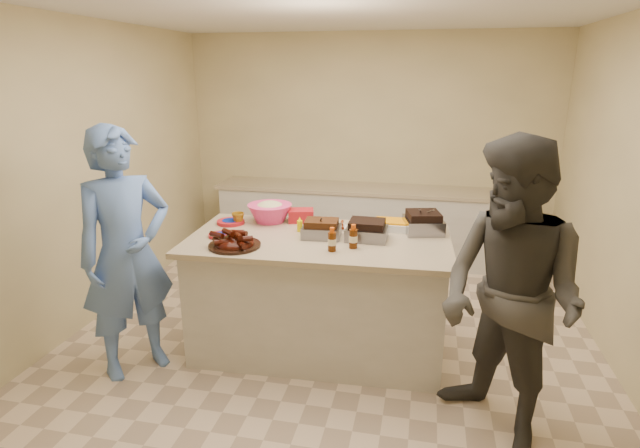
% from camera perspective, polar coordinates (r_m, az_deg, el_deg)
% --- Properties ---
extents(room, '(4.50, 5.00, 2.70)m').
position_cam_1_polar(room, '(4.37, 0.90, -13.78)').
color(room, beige).
rests_on(room, ground).
extents(back_counter, '(3.60, 0.64, 0.90)m').
position_cam_1_polar(back_counter, '(6.19, 4.88, 0.17)').
color(back_counter, beige).
rests_on(back_counter, ground).
extents(island, '(2.11, 1.17, 0.98)m').
position_cam_1_polar(island, '(4.36, -0.14, -13.86)').
color(island, beige).
rests_on(island, ground).
extents(rib_platter, '(0.47, 0.47, 0.16)m').
position_cam_1_polar(rib_platter, '(3.81, -9.72, -2.55)').
color(rib_platter, '#3B0D05').
rests_on(rib_platter, island).
extents(pulled_pork_tray, '(0.32, 0.25, 0.09)m').
position_cam_1_polar(pulled_pork_tray, '(3.97, 0.18, -1.49)').
color(pulled_pork_tray, '#47230F').
rests_on(pulled_pork_tray, island).
extents(brisket_tray, '(0.32, 0.27, 0.10)m').
position_cam_1_polar(brisket_tray, '(3.94, 5.36, -1.72)').
color(brisket_tray, black).
rests_on(brisket_tray, island).
extents(roasting_pan, '(0.36, 0.36, 0.12)m').
position_cam_1_polar(roasting_pan, '(4.17, 11.65, -0.94)').
color(roasting_pan, gray).
rests_on(roasting_pan, island).
extents(coleslaw_bowl, '(0.40, 0.40, 0.27)m').
position_cam_1_polar(coleslaw_bowl, '(4.40, -5.71, 0.28)').
color(coleslaw_bowl, '#ED357B').
rests_on(coleslaw_bowl, island).
extents(sausage_plate, '(0.32, 0.32, 0.04)m').
position_cam_1_polar(sausage_plate, '(4.21, 1.30, -0.42)').
color(sausage_plate, silver).
rests_on(sausage_plate, island).
extents(mac_cheese_dish, '(0.31, 0.23, 0.08)m').
position_cam_1_polar(mac_cheese_dish, '(4.22, 8.20, -0.56)').
color(mac_cheese_dish, '#F59A06').
rests_on(mac_cheese_dish, island).
extents(bbq_bottle_a, '(0.06, 0.06, 0.18)m').
position_cam_1_polar(bbq_bottle_a, '(3.67, 1.37, -3.09)').
color(bbq_bottle_a, '#451D04').
rests_on(bbq_bottle_a, island).
extents(bbq_bottle_b, '(0.06, 0.06, 0.18)m').
position_cam_1_polar(bbq_bottle_b, '(3.74, 3.80, -2.75)').
color(bbq_bottle_b, '#451D04').
rests_on(bbq_bottle_b, island).
extents(mustard_bottle, '(0.05, 0.05, 0.12)m').
position_cam_1_polar(mustard_bottle, '(4.11, -2.33, -0.84)').
color(mustard_bottle, '#EAD002').
rests_on(mustard_bottle, island).
extents(sauce_bowl, '(0.14, 0.05, 0.14)m').
position_cam_1_polar(sauce_bowl, '(4.20, 0.41, -0.45)').
color(sauce_bowl, silver).
rests_on(sauce_bowl, island).
extents(plate_stack_large, '(0.25, 0.25, 0.03)m').
position_cam_1_polar(plate_stack_large, '(4.39, -10.16, 0.05)').
color(plate_stack_large, '#A3141C').
rests_on(plate_stack_large, island).
extents(plate_stack_small, '(0.18, 0.18, 0.02)m').
position_cam_1_polar(plate_stack_small, '(4.06, -11.40, -1.44)').
color(plate_stack_small, '#A3141C').
rests_on(plate_stack_small, island).
extents(plastic_cup, '(0.11, 0.11, 0.11)m').
position_cam_1_polar(plastic_cup, '(4.36, -9.31, -0.01)').
color(plastic_cup, '#875A0E').
rests_on(plastic_cup, island).
extents(basket_stack, '(0.25, 0.21, 0.11)m').
position_cam_1_polar(basket_stack, '(4.39, -2.17, 0.29)').
color(basket_stack, '#A3141C').
rests_on(basket_stack, island).
extents(guest_blue, '(1.91, 1.73, 0.45)m').
position_cam_1_polar(guest_blue, '(4.36, -19.87, -15.03)').
color(guest_blue, '#587FCB').
rests_on(guest_blue, ground).
extents(guest_gray, '(2.07, 1.95, 0.73)m').
position_cam_1_polar(guest_gray, '(3.66, 19.20, -21.75)').
color(guest_gray, '#44423D').
rests_on(guest_gray, ground).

